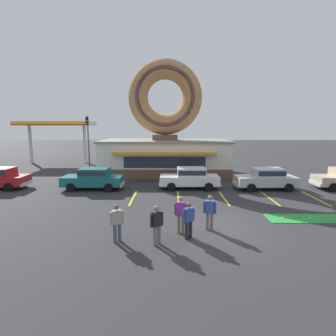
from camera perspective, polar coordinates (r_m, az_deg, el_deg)
The scene contains 27 objects.
ground_plane at distance 12.87m, azimuth 10.77°, elevation -12.40°, with size 160.00×160.00×0.00m, color #2D2D30.
donut_shop_building at distance 25.75m, azimuth -0.63°, elevation 6.97°, with size 12.30×6.75×10.96m.
putting_mat at distance 15.50m, azimuth 28.93°, elevation -9.61°, with size 4.61×1.35×0.03m, color green.
mini_donut_near_left at distance 14.69m, azimuth 27.26°, elevation -10.34°, with size 0.13×0.13×0.04m, color brown.
mini_donut_near_right at distance 15.72m, azimuth 30.94°, elevation -9.39°, with size 0.13×0.13×0.04m, color #D17F47.
mini_donut_mid_left at distance 14.93m, azimuth 23.77°, elevation -9.79°, with size 0.13×0.13×0.04m, color #E5C666.
mini_donut_mid_centre at distance 15.42m, azimuth 28.51°, elevation -9.53°, with size 0.13×0.13×0.04m, color #E5C666.
mini_donut_far_left at distance 15.28m, azimuth 26.59°, elevation -9.55°, with size 0.13×0.13×0.04m, color #A5724C.
mini_donut_far_centre at distance 15.08m, azimuth 24.28°, elevation -9.63°, with size 0.13×0.13×0.04m, color #D8667F.
mini_donut_far_right at distance 15.60m, azimuth 31.85°, elevation -9.59°, with size 0.13×0.13×0.04m, color #A5724C.
golf_ball at distance 15.17m, azimuth 27.71°, elevation -9.75°, with size 0.04×0.04×0.04m, color white.
car_teal at distance 20.37m, azimuth -15.90°, elevation -2.06°, with size 4.57×2.00×1.60m.
car_white at distance 19.88m, azimuth 4.80°, elevation -2.01°, with size 4.57×2.00×1.60m.
car_silver at distance 20.89m, azimuth 20.62°, elevation -2.02°, with size 4.62×2.12×1.60m.
pedestrian_blue_sweater_man at distance 10.56m, azimuth -2.45°, elevation -11.95°, with size 0.51×0.41×1.61m.
pedestrian_hooded_kid at distance 11.61m, azimuth 2.79°, elevation -9.75°, with size 0.58×0.32×1.68m.
pedestrian_leather_jacket_man at distance 11.01m, azimuth -11.08°, elevation -11.35°, with size 0.52×0.40×1.57m.
pedestrian_clipboard_woman at distance 12.13m, azimuth 9.06°, elevation -9.22°, with size 0.58×0.34×1.61m.
pedestrian_beanie_man at distance 11.11m, azimuth 4.52°, elevation -10.99°, with size 0.52×0.41×1.58m.
trash_bin at distance 24.22m, azimuth -15.42°, elevation -1.21°, with size 0.57×0.57×0.97m.
traffic_light_pole at distance 30.37m, azimuth -17.03°, elevation 6.83°, with size 0.28×0.47×5.80m.
gas_station_canopy at distance 36.39m, azimuth -23.12°, elevation 8.62°, with size 9.00×4.46×5.30m.
parking_stripe_far_left at distance 17.59m, azimuth -7.60°, elevation -6.42°, with size 0.12×3.60×0.01m, color yellow.
parking_stripe_left at distance 17.43m, azimuth 2.28°, elevation -6.50°, with size 0.12×3.60×0.01m, color yellow.
parking_stripe_mid_left at distance 17.77m, azimuth 12.06°, elevation -6.39°, with size 0.12×3.60×0.01m, color yellow.
parking_stripe_centre at distance 18.60m, azimuth 21.21°, elevation -6.12°, with size 0.12×3.60×0.01m, color yellow.
parking_stripe_mid_right at distance 19.85m, azimuth 29.38°, elevation -5.75°, with size 0.12×3.60×0.01m, color yellow.
Camera 1 is at (-2.23, -11.78, 4.67)m, focal length 28.00 mm.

